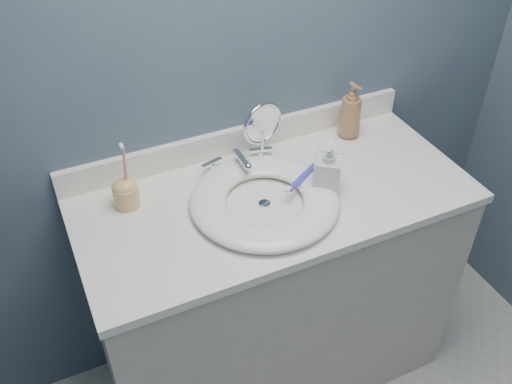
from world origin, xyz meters
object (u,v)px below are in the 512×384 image
soap_bottle_amber (351,110)px  toothbrush_holder (126,192)px  soap_bottle_clear (328,167)px  makeup_mirror (262,130)px

soap_bottle_amber → toothbrush_holder: size_ratio=0.92×
soap_bottle_clear → toothbrush_holder: (-0.57, 0.19, -0.04)m
makeup_mirror → toothbrush_holder: bearing=171.6°
makeup_mirror → soap_bottle_clear: makeup_mirror is taller
soap_bottle_amber → toothbrush_holder: (-0.80, -0.04, -0.05)m
soap_bottle_amber → toothbrush_holder: toothbrush_holder is taller
makeup_mirror → toothbrush_holder: 0.47m
makeup_mirror → toothbrush_holder: size_ratio=1.00×
makeup_mirror → toothbrush_holder: same height
soap_bottle_clear → soap_bottle_amber: bearing=83.7°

